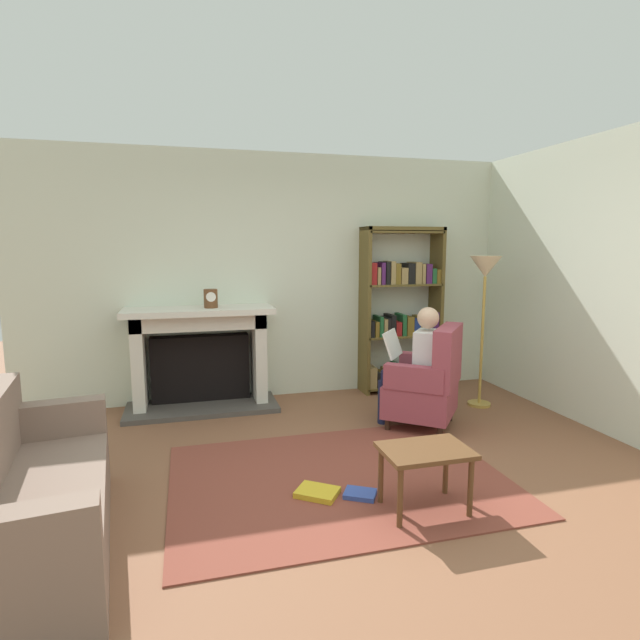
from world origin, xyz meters
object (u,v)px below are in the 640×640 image
bookshelf (401,313)px  seated_reader (416,361)px  fireplace (200,354)px  side_table (425,458)px  sofa_floral (25,501)px  armchair_reading (428,383)px  mantel_clock (211,298)px  floor_lamp (485,280)px

bookshelf → seated_reader: 1.23m
fireplace → side_table: fireplace is taller
bookshelf → sofa_floral: bookshelf is taller
fireplace → sofa_floral: (-1.01, -2.42, -0.25)m
fireplace → side_table: (1.31, -2.56, -0.21)m
fireplace → armchair_reading: bearing=-30.1°
armchair_reading → seated_reader: bearing=-90.0°
side_table → armchair_reading: bearing=62.3°
armchair_reading → seated_reader: (-0.09, 0.07, 0.20)m
mantel_clock → bookshelf: (2.18, 0.14, -0.25)m
side_table → seated_reader: bearing=66.5°
mantel_clock → seated_reader: bearing=-28.8°
sofa_floral → fireplace: bearing=-30.1°
seated_reader → sofa_floral: size_ratio=0.64×
armchair_reading → fireplace: bearing=-80.9°
fireplace → mantel_clock: size_ratio=8.11×
fireplace → sofa_floral: bearing=-112.7°
seated_reader → floor_lamp: size_ratio=0.72×
mantel_clock → floor_lamp: 2.84m
bookshelf → sofa_floral: (-3.31, -2.45, -0.60)m
seated_reader → sofa_floral: (-2.96, -1.31, -0.30)m
seated_reader → floor_lamp: (0.93, 0.36, 0.73)m
mantel_clock → sofa_floral: mantel_clock is taller
fireplace → floor_lamp: floor_lamp is taller
bookshelf → floor_lamp: bearing=-53.3°
floor_lamp → armchair_reading: bearing=-152.6°
fireplace → armchair_reading: (2.03, -1.18, -0.14)m
mantel_clock → armchair_reading: bearing=-29.3°
fireplace → seated_reader: bearing=-29.6°
mantel_clock → bookshelf: size_ratio=0.10×
sofa_floral → side_table: bearing=-100.7°
seated_reader → side_table: 1.61m
mantel_clock → bookshelf: bearing=3.6°
fireplace → sofa_floral: fireplace is taller
fireplace → bookshelf: 2.32m
bookshelf → sofa_floral: 4.16m
side_table → bookshelf: bearing=69.2°
armchair_reading → sofa_floral: size_ratio=0.55×
fireplace → mantel_clock: mantel_clock is taller
side_table → floor_lamp: (1.56, 1.81, 0.99)m
bookshelf → side_table: (-0.99, -2.59, -0.56)m
seated_reader → floor_lamp: bearing=150.4°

